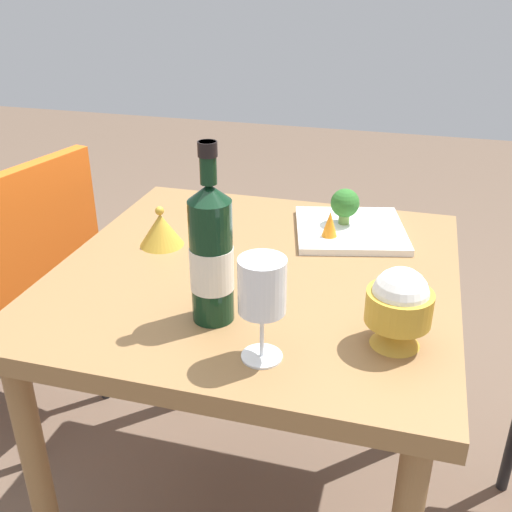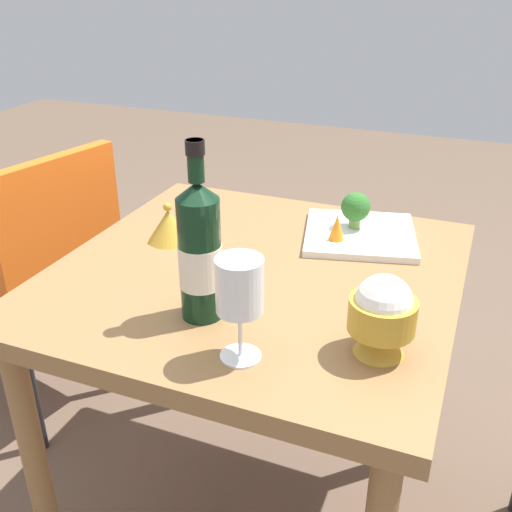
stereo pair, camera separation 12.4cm
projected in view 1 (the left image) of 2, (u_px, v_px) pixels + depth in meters
name	position (u px, v px, depth m)	size (l,w,h in m)	color
ground_plane	(256.00, 512.00, 1.58)	(8.00, 8.00, 0.00)	brown
dining_table	(256.00, 307.00, 1.29)	(0.82, 0.82, 0.72)	olive
chair_near_window	(25.00, 273.00, 1.65)	(0.48, 0.48, 0.85)	orange
wine_bottle	(211.00, 254.00, 1.03)	(0.08, 0.08, 0.33)	black
wine_glass	(262.00, 288.00, 0.92)	(0.08, 0.08, 0.18)	white
rice_bowl	(399.00, 306.00, 0.98)	(0.11, 0.11, 0.14)	gold
rice_bowl_lid	(161.00, 229.00, 1.34)	(0.10, 0.10, 0.09)	gold
serving_plate	(350.00, 230.00, 1.41)	(0.30, 0.30, 0.02)	white
broccoli_floret	(345.00, 204.00, 1.41)	(0.07, 0.07, 0.09)	#729E4C
carrot_garnish_left	(330.00, 224.00, 1.35)	(0.04, 0.04, 0.06)	orange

